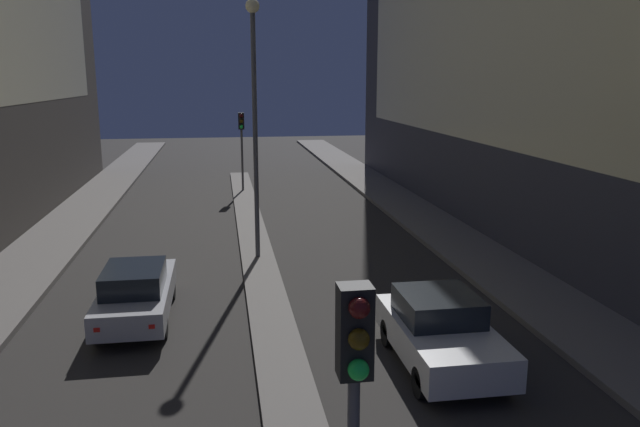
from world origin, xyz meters
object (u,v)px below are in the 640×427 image
at_px(traffic_light_near, 354,399).
at_px(car_right_lane, 441,331).
at_px(street_lamp, 254,98).
at_px(car_left_lane, 136,292).
at_px(traffic_light_mid, 242,134).

bearing_deg(traffic_light_near, car_right_lane, 63.47).
height_order(street_lamp, car_left_lane, street_lamp).
height_order(traffic_light_near, street_lamp, street_lamp).
distance_m(car_left_lane, car_right_lane, 7.92).
xyz_separation_m(traffic_light_near, car_left_lane, (-3.48, 10.76, -2.50)).
relative_size(car_left_lane, car_right_lane, 1.13).
relative_size(traffic_light_near, car_left_lane, 0.94).
bearing_deg(car_right_lane, traffic_light_near, -116.53).
xyz_separation_m(traffic_light_mid, car_left_lane, (-3.48, -18.42, -2.50)).
bearing_deg(car_left_lane, car_right_lane, -28.63).
bearing_deg(traffic_light_mid, car_left_lane, -100.69).
bearing_deg(traffic_light_near, traffic_light_mid, 90.00).
bearing_deg(traffic_light_near, car_left_lane, 107.90).
height_order(traffic_light_mid, street_lamp, street_lamp).
height_order(car_left_lane, car_right_lane, car_right_lane).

